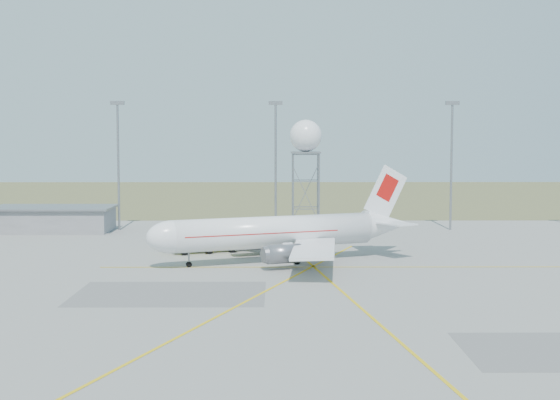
{
  "coord_description": "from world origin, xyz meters",
  "views": [
    {
      "loc": [
        -10.0,
        -57.82,
        14.74
      ],
      "look_at": [
        -9.45,
        40.0,
        6.89
      ],
      "focal_mm": 50.0,
      "sensor_mm": 36.0,
      "label": 1
    }
  ],
  "objects": [
    {
      "name": "radar_tower",
      "position": [
        -5.47,
        59.39,
        9.78
      ],
      "size": [
        4.81,
        4.81,
        17.43
      ],
      "color": "gray",
      "rests_on": "ground"
    },
    {
      "name": "mast_a",
      "position": [
        -35.0,
        66.0,
        12.07
      ],
      "size": [
        2.2,
        0.5,
        20.5
      ],
      "color": "gray",
      "rests_on": "ground"
    },
    {
      "name": "ground",
      "position": [
        0.0,
        0.0,
        0.0
      ],
      "size": [
        400.0,
        400.0,
        0.0
      ],
      "primitive_type": "plane",
      "color": "gray",
      "rests_on": "ground"
    },
    {
      "name": "mast_c",
      "position": [
        18.0,
        66.0,
        12.07
      ],
      "size": [
        2.2,
        0.5,
        20.5
      ],
      "color": "gray",
      "rests_on": "ground"
    },
    {
      "name": "airliner_main",
      "position": [
        -9.71,
        34.01,
        3.48
      ],
      "size": [
        32.22,
        30.22,
        11.36
      ],
      "rotation": [
        0.0,
        0.0,
        3.52
      ],
      "color": "white",
      "rests_on": "ground"
    },
    {
      "name": "grass_strip",
      "position": [
        0.0,
        140.0,
        0.01
      ],
      "size": [
        400.0,
        120.0,
        0.03
      ],
      "primitive_type": "cube",
      "color": "#586034",
      "rests_on": "ground"
    },
    {
      "name": "fire_truck",
      "position": [
        -18.79,
        41.77,
        1.73
      ],
      "size": [
        9.45,
        6.07,
        3.59
      ],
      "rotation": [
        0.0,
        0.0,
        0.37
      ],
      "color": "yellow",
      "rests_on": "ground"
    },
    {
      "name": "mast_b",
      "position": [
        -10.0,
        66.0,
        12.07
      ],
      "size": [
        2.2,
        0.5,
        20.5
      ],
      "color": "gray",
      "rests_on": "ground"
    },
    {
      "name": "building_grey",
      "position": [
        -45.0,
        64.0,
        1.97
      ],
      "size": [
        19.0,
        10.0,
        3.9
      ],
      "color": "gray",
      "rests_on": "ground"
    }
  ]
}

